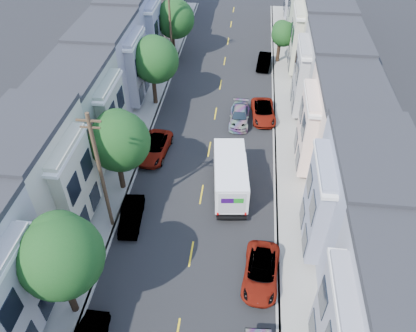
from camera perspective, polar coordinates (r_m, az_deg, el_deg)
The scene contains 23 objects.
ground at distance 29.46m, azimuth -2.38°, elevation -12.26°, with size 160.00×160.00×0.00m, color black.
road_slab at distance 40.17m, azimuth 0.65°, elevation 5.03°, with size 12.00×70.00×0.02m, color black.
curb_left at distance 41.05m, azimuth -7.82°, elevation 5.61°, with size 0.30×70.00×0.15m, color gray.
curb_right at distance 40.12m, azimuth 9.31°, elevation 4.48°, with size 0.30×70.00×0.15m, color gray.
sidewalk_left at distance 41.36m, azimuth -9.58°, elevation 5.70°, with size 2.60×70.00×0.15m, color gray.
sidewalk_right at distance 40.24m, azimuth 11.15°, elevation 4.34°, with size 2.60×70.00×0.15m, color gray.
centerline at distance 40.18m, azimuth 0.65°, elevation 5.02°, with size 0.12×70.00×0.01m, color gold.
townhouse_row_left at distance 42.53m, azimuth -14.55°, elevation 5.83°, with size 5.00×70.00×8.50m, color #FFD9C3.
townhouse_row_right at distance 40.85m, azimuth 16.44°, elevation 3.80°, with size 5.00×70.00×8.50m, color #FFD9C3.
tree_b at distance 23.79m, azimuth -20.16°, elevation -11.92°, with size 4.70×4.70×7.93m.
tree_c at distance 31.46m, azimuth -12.49°, elevation 3.39°, with size 4.70×4.70×7.26m.
tree_d at distance 42.08m, azimuth -7.54°, elevation 14.56°, with size 4.70×4.70×7.47m.
tree_e at distance 52.38m, azimuth -4.76°, elevation 19.91°, with size 4.70×4.70×7.24m.
tree_far_r at distance 52.01m, azimuth 10.49°, elevation 17.75°, with size 3.00×3.00×5.17m.
utility_pole_near at distance 28.36m, azimuth -14.79°, elevation -1.23°, with size 1.60×0.26×10.00m.
utility_pole_far at distance 49.88m, azimuth -5.32°, elevation 19.12°, with size 1.60×0.26×10.00m.
fedex_truck at distance 32.44m, azimuth 3.14°, elevation -1.37°, with size 2.54×6.60×3.17m.
lead_sedan at distance 41.15m, azimuth 4.45°, elevation 7.02°, with size 1.91×4.56×1.37m, color black.
parked_left_c at distance 31.38m, azimuth -10.72°, elevation -6.90°, with size 1.42×4.03×1.34m, color #959595.
parked_left_d at distance 37.15m, azimuth -7.56°, elevation 2.55°, with size 2.37×5.14×1.43m, color #551412.
parked_right_b at distance 27.95m, azimuth 7.46°, elevation -14.59°, with size 2.27×4.93×1.37m, color #BBBBC5.
parked_right_c at distance 42.00m, azimuth 7.78°, elevation 7.52°, with size 2.28×4.95×1.38m, color black.
parked_right_d at distance 51.79m, azimuth 7.88°, elevation 14.36°, with size 1.48×4.20×1.40m, color black.
Camera 1 is at (3.13, -17.38, 23.59)m, focal length 35.00 mm.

